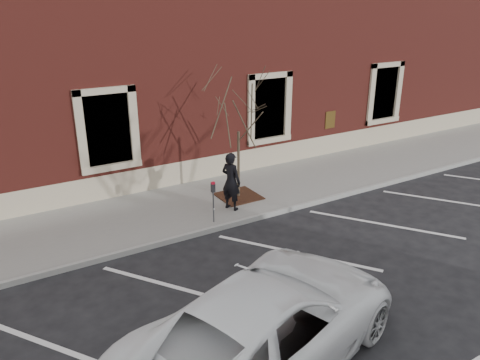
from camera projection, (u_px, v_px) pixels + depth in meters
ground at (250, 221)px, 13.85m from camera, size 120.00×120.00×0.00m
sidewalk_near at (222, 199)px, 15.22m from camera, size 40.00×3.50×0.15m
curb_near at (251, 219)px, 13.78m from camera, size 40.00×0.12×0.15m
parking_stripes at (296, 253)px, 12.08m from camera, size 28.00×4.40×0.01m
building_civic at (148, 58)px, 18.63m from camera, size 40.00×8.62×8.00m
man at (231, 181)px, 14.00m from camera, size 0.65×0.77×1.79m
parking_meter at (213, 195)px, 13.15m from camera, size 0.11×0.09×1.22m
tree_grate at (239, 196)px, 15.19m from camera, size 1.26×1.26×0.03m
sapling at (238, 113)px, 14.21m from camera, size 2.37×2.37×3.96m
white_truck at (267, 323)px, 8.17m from camera, size 6.40×4.41×1.63m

